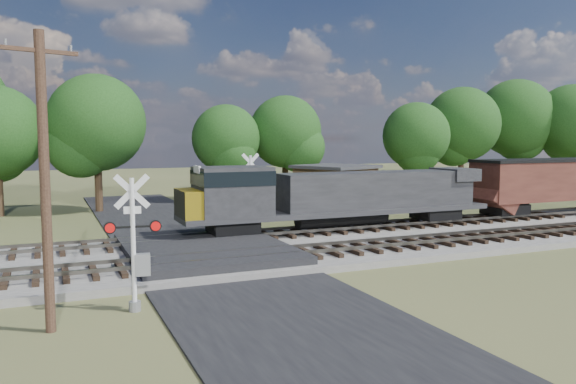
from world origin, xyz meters
name	(u,v)px	position (x,y,z in m)	size (l,w,h in m)	color
ground	(208,260)	(0.00, 0.00, 0.00)	(160.00, 160.00, 0.00)	#3D4725
ballast_bed	(390,239)	(10.00, 0.50, 0.15)	(140.00, 10.00, 0.30)	gray
road	(208,259)	(0.00, 0.00, 0.04)	(7.00, 60.00, 0.08)	black
crossing_panel	(205,251)	(0.00, 0.50, 0.32)	(7.00, 9.00, 0.62)	#262628
track_near	(290,253)	(3.12, -2.00, 0.41)	(140.00, 2.60, 0.33)	black
track_far	(251,235)	(3.12, 3.00, 0.41)	(140.00, 2.60, 0.33)	black
crossing_signal_near	(137,255)	(-4.02, -6.43, 1.80)	(1.75, 0.40, 4.33)	silver
crossing_signal_far	(249,197)	(4.61, 7.52, 1.89)	(1.83, 0.42, 4.55)	silver
utility_pole	(45,175)	(-6.56, -7.44, 4.40)	(1.98, 0.68, 8.31)	#311D16
equipment_shed	(335,188)	(13.44, 13.08, 1.74)	(6.58, 6.58, 3.43)	#4B3320
treeline	(276,124)	(11.58, 20.36, 6.66)	(83.73, 11.51, 11.85)	black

